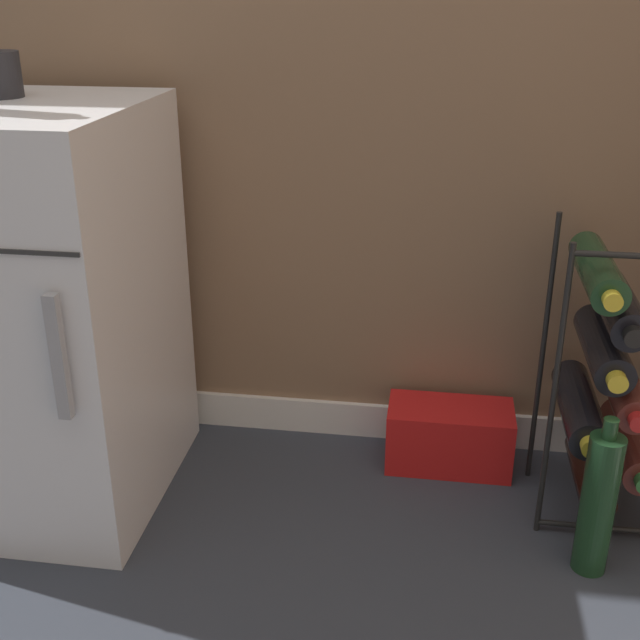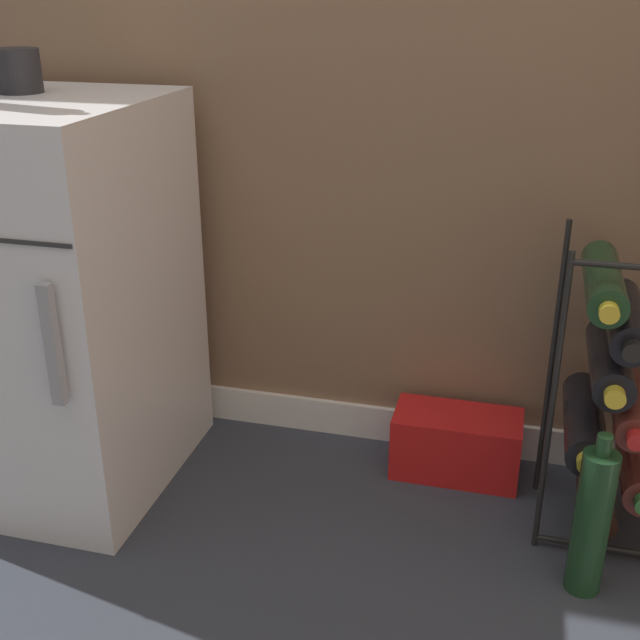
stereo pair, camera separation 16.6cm
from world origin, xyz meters
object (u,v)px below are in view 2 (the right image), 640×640
Objects in this scene: loose_bottle_floor at (592,522)px; fridge_top_cup at (18,71)px; wine_rack at (612,393)px; soda_box at (456,444)px; mini_fridge at (41,299)px.

fridge_top_cup is at bearing 170.82° from loose_bottle_floor.
wine_rack is 2.18× the size of soda_box.
loose_bottle_floor is (0.28, -0.33, 0.08)m from soda_box.
wine_rack is 1.89× the size of loose_bottle_floor.
wine_rack reaches higher than loose_bottle_floor.
mini_fridge is 1.35× the size of wine_rack.
fridge_top_cup is (-0.03, 0.08, 0.48)m from mini_fridge.
mini_fridge is at bearing -166.92° from soda_box.
mini_fridge is at bearing 174.17° from loose_bottle_floor.
loose_bottle_floor is (1.22, -0.20, -0.76)m from fridge_top_cup.
mini_fridge reaches higher than loose_bottle_floor.
wine_rack is at bearing 0.43° from fridge_top_cup.
fridge_top_cup reaches higher than mini_fridge.
wine_rack reaches higher than soda_box.
fridge_top_cup is (-1.25, -0.01, 0.59)m from wine_rack.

